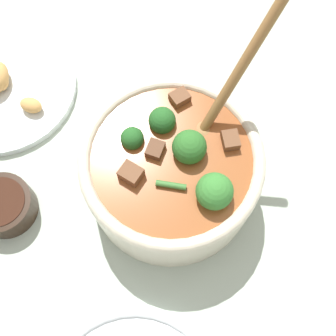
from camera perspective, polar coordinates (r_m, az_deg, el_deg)
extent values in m
plane|color=#ADBCAD|center=(0.59, 0.00, -2.49)|extent=(4.00, 4.00, 0.00)
cylinder|color=beige|center=(0.54, 0.00, -0.77)|extent=(0.22, 0.22, 0.10)
torus|color=beige|center=(0.49, 0.00, 1.27)|extent=(0.22, 0.22, 0.02)
cylinder|color=brown|center=(0.52, 0.00, 0.17)|extent=(0.20, 0.20, 0.06)
sphere|color=#235B23|center=(0.51, -1.27, 6.46)|extent=(0.03, 0.03, 0.03)
cylinder|color=#6B9956|center=(0.53, -1.22, 5.24)|extent=(0.01, 0.01, 0.01)
sphere|color=#2D6B28|center=(0.48, 2.42, 2.86)|extent=(0.04, 0.04, 0.04)
cylinder|color=#6B9956|center=(0.51, 2.29, 1.50)|extent=(0.01, 0.01, 0.02)
sphere|color=#235B23|center=(0.50, -5.35, 4.02)|extent=(0.03, 0.03, 0.03)
cylinder|color=#6B9956|center=(0.52, -5.15, 3.06)|extent=(0.01, 0.01, 0.01)
sphere|color=#387F33|center=(0.46, 5.81, -3.15)|extent=(0.04, 0.04, 0.04)
cylinder|color=#6B9956|center=(0.49, 5.47, -4.28)|extent=(0.01, 0.01, 0.02)
cube|color=brown|center=(0.48, -5.52, -0.79)|extent=(0.03, 0.03, 0.02)
cube|color=brown|center=(0.52, 1.14, 9.42)|extent=(0.03, 0.03, 0.02)
cube|color=brown|center=(0.50, 7.96, 3.67)|extent=(0.03, 0.02, 0.02)
cube|color=brown|center=(0.49, -2.22, 2.43)|extent=(0.03, 0.02, 0.02)
cylinder|color=#3D7533|center=(0.47, -0.08, -2.32)|extent=(0.01, 0.04, 0.01)
ellipsoid|color=olive|center=(0.51, 4.26, 5.12)|extent=(0.04, 0.03, 0.01)
cylinder|color=olive|center=(0.47, 9.70, 13.82)|extent=(0.10, 0.09, 0.17)
cylinder|color=black|center=(0.60, -21.70, -4.76)|extent=(0.08, 0.08, 0.04)
ellipsoid|color=tan|center=(0.65, -18.42, 8.07)|extent=(0.03, 0.04, 0.02)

